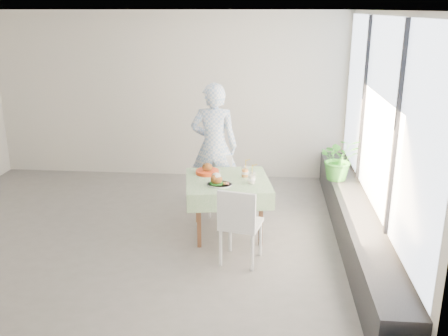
# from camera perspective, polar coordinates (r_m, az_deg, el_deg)

# --- Properties ---
(floor) EXTENTS (6.00, 6.00, 0.00)m
(floor) POSITION_cam_1_polar(r_m,az_deg,el_deg) (6.69, -10.03, -7.43)
(floor) COLOR #63615E
(floor) RESTS_ON ground
(ceiling) EXTENTS (6.00, 6.00, 0.00)m
(ceiling) POSITION_cam_1_polar(r_m,az_deg,el_deg) (6.07, -11.51, 17.26)
(ceiling) COLOR white
(ceiling) RESTS_ON ground
(wall_back) EXTENTS (6.00, 0.02, 2.80)m
(wall_back) POSITION_cam_1_polar(r_m,az_deg,el_deg) (8.62, -6.29, 8.20)
(wall_back) COLOR beige
(wall_back) RESTS_ON ground
(wall_front) EXTENTS (6.00, 0.02, 2.80)m
(wall_front) POSITION_cam_1_polar(r_m,az_deg,el_deg) (3.99, -20.24, -4.21)
(wall_front) COLOR beige
(wall_front) RESTS_ON ground
(wall_right) EXTENTS (0.02, 5.00, 2.80)m
(wall_right) POSITION_cam_1_polar(r_m,az_deg,el_deg) (6.15, 17.38, 3.61)
(wall_right) COLOR beige
(wall_right) RESTS_ON ground
(window_pane) EXTENTS (0.01, 4.80, 2.18)m
(window_pane) POSITION_cam_1_polar(r_m,az_deg,el_deg) (6.09, 17.32, 5.90)
(window_pane) COLOR #D1E0F9
(window_pane) RESTS_ON ground
(window_ledge) EXTENTS (0.40, 4.80, 0.50)m
(window_ledge) POSITION_cam_1_polar(r_m,az_deg,el_deg) (6.47, 14.70, -6.24)
(window_ledge) COLOR black
(window_ledge) RESTS_ON ground
(cafe_table) EXTENTS (1.20, 1.20, 0.74)m
(cafe_table) POSITION_cam_1_polar(r_m,az_deg,el_deg) (6.45, 0.40, -3.68)
(cafe_table) COLOR brown
(cafe_table) RESTS_ON ground
(chair_far) EXTENTS (0.45, 0.45, 0.81)m
(chair_far) POSITION_cam_1_polar(r_m,az_deg,el_deg) (7.17, -0.45, -3.23)
(chair_far) COLOR white
(chair_far) RESTS_ON ground
(chair_near) EXTENTS (0.52, 0.52, 0.92)m
(chair_near) POSITION_cam_1_polar(r_m,az_deg,el_deg) (5.81, 1.90, -8.10)
(chair_near) COLOR white
(chair_near) RESTS_ON ground
(diner) EXTENTS (0.68, 0.45, 1.84)m
(diner) POSITION_cam_1_polar(r_m,az_deg,el_deg) (7.20, -1.14, 2.49)
(diner) COLOR #8AAEDD
(diner) RESTS_ON ground
(main_dish) EXTENTS (0.31, 0.31, 0.16)m
(main_dish) POSITION_cam_1_polar(r_m,az_deg,el_deg) (6.13, -0.70, -1.52)
(main_dish) COLOR white
(main_dish) RESTS_ON cafe_table
(juice_cup_orange) EXTENTS (0.10, 0.10, 0.28)m
(juice_cup_orange) POSITION_cam_1_polar(r_m,az_deg,el_deg) (6.44, 2.42, -0.47)
(juice_cup_orange) COLOR white
(juice_cup_orange) RESTS_ON cafe_table
(juice_cup_lemonade) EXTENTS (0.10, 0.10, 0.29)m
(juice_cup_lemonade) POSITION_cam_1_polar(r_m,az_deg,el_deg) (6.20, 3.16, -1.17)
(juice_cup_lemonade) COLOR white
(juice_cup_lemonade) RESTS_ON cafe_table
(second_dish) EXTENTS (0.31, 0.31, 0.15)m
(second_dish) POSITION_cam_1_polar(r_m,az_deg,el_deg) (6.56, -1.92, -0.30)
(second_dish) COLOR red
(second_dish) RESTS_ON cafe_table
(potted_plant) EXTENTS (0.60, 0.53, 0.62)m
(potted_plant) POSITION_cam_1_polar(r_m,az_deg,el_deg) (7.18, 13.03, 1.06)
(potted_plant) COLOR #35852C
(potted_plant) RESTS_ON window_ledge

